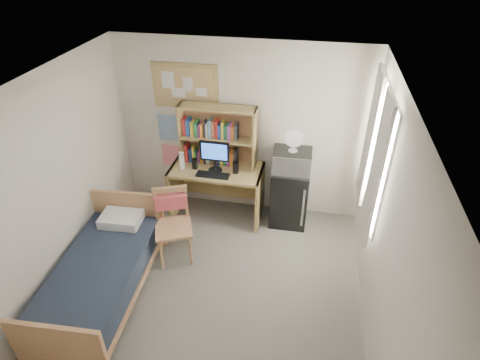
% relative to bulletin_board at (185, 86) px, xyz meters
% --- Properties ---
extents(floor, '(3.60, 4.20, 0.02)m').
position_rel_bulletin_board_xyz_m(floor, '(0.78, -2.08, -1.93)').
color(floor, slate).
rests_on(floor, ground).
extents(ceiling, '(3.60, 4.20, 0.02)m').
position_rel_bulletin_board_xyz_m(ceiling, '(0.78, -2.08, 0.68)').
color(ceiling, silver).
rests_on(ceiling, wall_back).
extents(wall_back, '(3.60, 0.04, 2.60)m').
position_rel_bulletin_board_xyz_m(wall_back, '(0.78, 0.02, -0.62)').
color(wall_back, silver).
rests_on(wall_back, floor).
extents(wall_left, '(0.04, 4.20, 2.60)m').
position_rel_bulletin_board_xyz_m(wall_left, '(-1.02, -2.08, -0.62)').
color(wall_left, silver).
rests_on(wall_left, floor).
extents(wall_right, '(0.04, 4.20, 2.60)m').
position_rel_bulletin_board_xyz_m(wall_right, '(2.58, -2.08, -0.62)').
color(wall_right, silver).
rests_on(wall_right, floor).
extents(window_unit, '(0.10, 1.40, 1.70)m').
position_rel_bulletin_board_xyz_m(window_unit, '(2.53, -0.88, -0.32)').
color(window_unit, white).
rests_on(window_unit, wall_right).
extents(curtain_left, '(0.04, 0.55, 1.70)m').
position_rel_bulletin_board_xyz_m(curtain_left, '(2.50, -1.28, -0.32)').
color(curtain_left, silver).
rests_on(curtain_left, wall_right).
extents(curtain_right, '(0.04, 0.55, 1.70)m').
position_rel_bulletin_board_xyz_m(curtain_right, '(2.50, -0.48, -0.32)').
color(curtain_right, silver).
rests_on(curtain_right, wall_right).
extents(bulletin_board, '(0.94, 0.03, 0.64)m').
position_rel_bulletin_board_xyz_m(bulletin_board, '(0.00, 0.00, 0.00)').
color(bulletin_board, tan).
rests_on(bulletin_board, wall_back).
extents(poster_wave, '(0.30, 0.01, 0.42)m').
position_rel_bulletin_board_xyz_m(poster_wave, '(-0.32, 0.01, -0.67)').
color(poster_wave, '#2961A4').
rests_on(poster_wave, wall_back).
extents(poster_japan, '(0.28, 0.01, 0.36)m').
position_rel_bulletin_board_xyz_m(poster_japan, '(-0.32, 0.01, -1.14)').
color(poster_japan, red).
rests_on(poster_japan, wall_back).
extents(desk, '(1.35, 0.69, 0.84)m').
position_rel_bulletin_board_xyz_m(desk, '(0.49, -0.34, -1.50)').
color(desk, tan).
rests_on(desk, floor).
extents(desk_chair, '(0.66, 0.66, 1.02)m').
position_rel_bulletin_board_xyz_m(desk_chair, '(0.15, -1.35, -1.41)').
color(desk_chair, tan).
rests_on(desk_chair, floor).
extents(mini_fridge, '(0.54, 0.54, 0.90)m').
position_rel_bulletin_board_xyz_m(mini_fridge, '(1.57, -0.27, -1.47)').
color(mini_fridge, black).
rests_on(mini_fridge, floor).
extents(bed, '(1.04, 1.94, 0.52)m').
position_rel_bulletin_board_xyz_m(bed, '(-0.50, -2.15, -1.66)').
color(bed, '#19202D').
rests_on(bed, floor).
extents(hutch, '(1.09, 0.29, 0.89)m').
position_rel_bulletin_board_xyz_m(hutch, '(0.49, -0.19, -0.64)').
color(hutch, tan).
rests_on(hutch, desk).
extents(monitor, '(0.42, 0.04, 0.44)m').
position_rel_bulletin_board_xyz_m(monitor, '(0.49, -0.40, -0.86)').
color(monitor, black).
rests_on(monitor, desk).
extents(keyboard, '(0.47, 0.16, 0.02)m').
position_rel_bulletin_board_xyz_m(keyboard, '(0.49, -0.54, -1.07)').
color(keyboard, black).
rests_on(keyboard, desk).
extents(speaker_left, '(0.07, 0.07, 0.16)m').
position_rel_bulletin_board_xyz_m(speaker_left, '(0.19, -0.39, -1.00)').
color(speaker_left, black).
rests_on(speaker_left, desk).
extents(speaker_right, '(0.07, 0.07, 0.18)m').
position_rel_bulletin_board_xyz_m(speaker_right, '(0.79, -0.40, -0.99)').
color(speaker_right, black).
rests_on(speaker_right, desk).
extents(water_bottle, '(0.08, 0.08, 0.26)m').
position_rel_bulletin_board_xyz_m(water_bottle, '(0.01, -0.43, -0.95)').
color(water_bottle, white).
rests_on(water_bottle, desk).
extents(hoodie, '(0.44, 0.28, 0.20)m').
position_rel_bulletin_board_xyz_m(hoodie, '(0.08, -1.17, -1.13)').
color(hoodie, '#CC4D4F').
rests_on(hoodie, desk_chair).
extents(microwave, '(0.53, 0.41, 0.31)m').
position_rel_bulletin_board_xyz_m(microwave, '(1.57, -0.29, -0.87)').
color(microwave, '#B4B4B9').
rests_on(microwave, mini_fridge).
extents(desk_fan, '(0.25, 0.25, 0.31)m').
position_rel_bulletin_board_xyz_m(desk_fan, '(1.57, -0.29, -0.56)').
color(desk_fan, white).
rests_on(desk_fan, microwave).
extents(pillow, '(0.53, 0.39, 0.12)m').
position_rel_bulletin_board_xyz_m(pillow, '(-0.54, -1.40, -1.34)').
color(pillow, white).
rests_on(pillow, bed).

